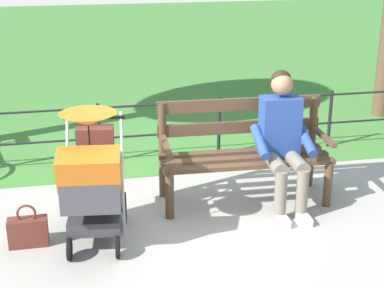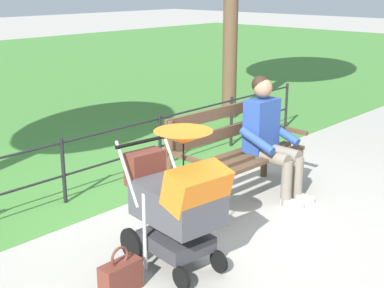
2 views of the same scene
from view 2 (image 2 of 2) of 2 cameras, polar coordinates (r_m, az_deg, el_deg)
ground_plane at (r=5.24m, az=1.08°, el=-7.89°), size 60.00×60.00×0.00m
park_bench at (r=5.56m, az=4.47°, el=-0.63°), size 1.62×0.65×0.96m
person_on_bench at (r=5.63m, az=8.25°, el=1.08°), size 0.55×0.74×1.28m
stroller at (r=4.16m, az=-1.55°, el=-5.78°), size 0.60×0.93×1.15m
handbag at (r=4.07m, az=-7.62°, el=-13.82°), size 0.32×0.14×0.37m
park_fence at (r=5.97m, az=-8.17°, el=-0.63°), size 6.86×0.04×0.70m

